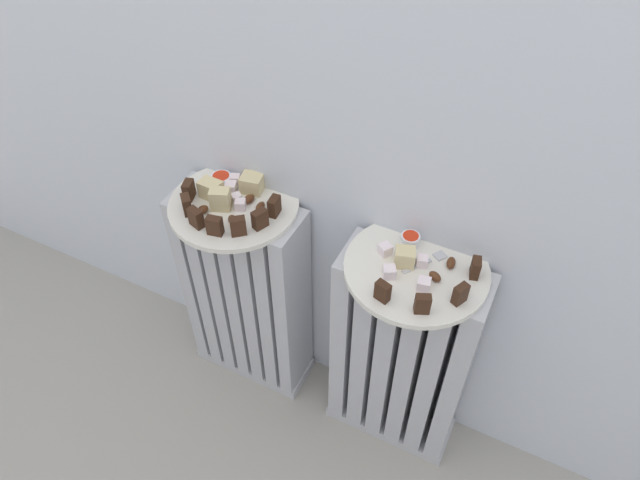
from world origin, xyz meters
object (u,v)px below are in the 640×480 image
(radiator_left, at_px, (247,296))
(fork, at_px, (428,261))
(radiator_right, at_px, (400,358))
(jam_bowl_left, at_px, (221,179))
(plate_right, at_px, (416,269))
(jam_bowl_right, at_px, (410,239))
(plate_left, at_px, (234,205))

(radiator_left, height_order, fork, fork)
(radiator_right, xyz_separation_m, jam_bowl_left, (-0.47, 0.04, 0.32))
(radiator_left, bearing_deg, fork, 2.88)
(plate_right, distance_m, jam_bowl_right, 0.06)
(radiator_left, height_order, jam_bowl_right, jam_bowl_right)
(jam_bowl_left, xyz_separation_m, fork, (0.48, -0.02, -0.01))
(jam_bowl_left, bearing_deg, jam_bowl_right, 0.84)
(radiator_right, xyz_separation_m, plate_left, (-0.41, 0.00, 0.30))
(radiator_right, xyz_separation_m, fork, (0.01, 0.02, 0.31))
(radiator_right, bearing_deg, fork, 56.44)
(jam_bowl_right, relative_size, fork, 0.42)
(radiator_right, xyz_separation_m, plate_right, (0.00, 0.00, 0.30))
(radiator_left, distance_m, fork, 0.53)
(jam_bowl_right, xyz_separation_m, fork, (0.05, -0.03, -0.01))
(plate_left, relative_size, fork, 3.10)
(radiator_left, height_order, radiator_right, same)
(radiator_right, distance_m, plate_left, 0.51)
(plate_left, bearing_deg, radiator_left, -63.43)
(plate_left, bearing_deg, plate_right, 0.00)
(radiator_right, height_order, jam_bowl_right, jam_bowl_right)
(radiator_left, height_order, plate_left, plate_left)
(radiator_right, distance_m, jam_bowl_right, 0.33)
(fork, bearing_deg, plate_right, -123.56)
(radiator_left, bearing_deg, jam_bowl_left, 142.82)
(plate_right, bearing_deg, radiator_left, -180.00)
(jam_bowl_right, bearing_deg, fork, -31.84)
(radiator_left, xyz_separation_m, jam_bowl_left, (-0.06, 0.04, 0.32))
(jam_bowl_left, bearing_deg, radiator_left, -37.18)
(fork, bearing_deg, radiator_left, -177.12)
(radiator_left, relative_size, plate_left, 2.12)
(radiator_right, relative_size, fork, 6.57)
(plate_left, relative_size, jam_bowl_left, 6.27)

